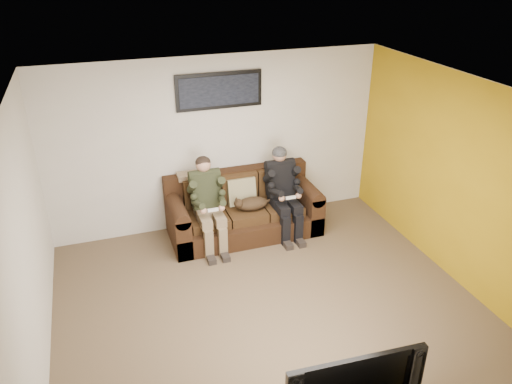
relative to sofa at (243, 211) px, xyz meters
name	(u,v)px	position (x,y,z in m)	size (l,w,h in m)	color
floor	(269,306)	(-0.24, -1.83, -0.34)	(5.00, 5.00, 0.00)	brown
ceiling	(272,96)	(-0.24, -1.83, 2.26)	(5.00, 5.00, 0.00)	silver
wall_back	(218,143)	(-0.24, 0.42, 0.96)	(5.00, 5.00, 0.00)	beige
wall_front	(380,355)	(-0.24, -4.08, 0.96)	(5.00, 5.00, 0.00)	beige
wall_left	(25,253)	(-2.74, -1.83, 0.96)	(4.50, 4.50, 0.00)	beige
wall_right	(459,181)	(2.26, -1.83, 0.96)	(4.50, 4.50, 0.00)	beige
accent_wall_right	(458,181)	(2.25, -1.83, 0.96)	(4.50, 4.50, 0.00)	#AE8911
sofa	(243,211)	(0.00, 0.00, 0.00)	(2.22, 0.96, 0.91)	black
throw_pillow	(241,191)	(0.00, 0.04, 0.30)	(0.42, 0.12, 0.40)	#8F865E
throw_blanket	(193,175)	(-0.67, 0.28, 0.56)	(0.45, 0.22, 0.08)	tan
person_left	(208,198)	(-0.57, -0.19, 0.39)	(0.51, 0.87, 1.30)	#7D6A4E
person_right	(283,187)	(0.57, -0.19, 0.39)	(0.51, 0.86, 1.31)	black
cat	(251,203)	(0.07, -0.19, 0.20)	(0.66, 0.26, 0.24)	#402C19
framed_poster	(219,91)	(-0.20, 0.39, 1.76)	(1.25, 0.05, 0.52)	black
television	(349,379)	(-0.28, -3.78, 0.43)	(1.17, 0.15, 0.67)	black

